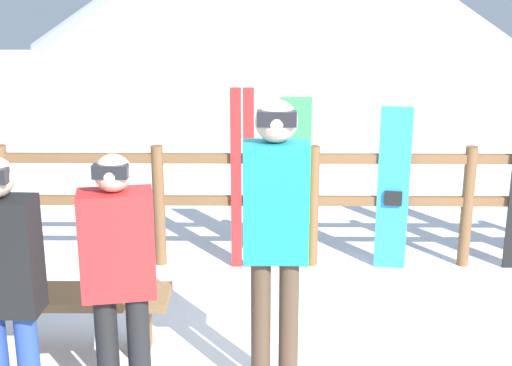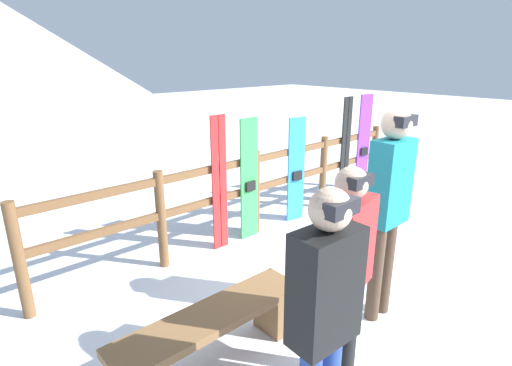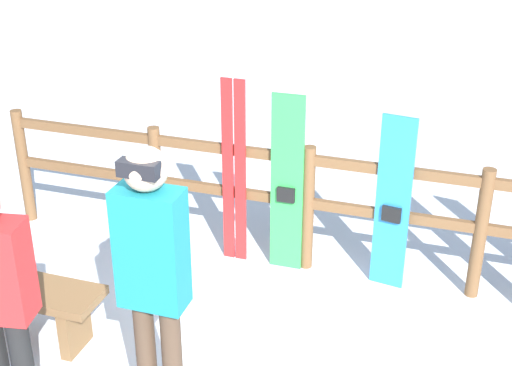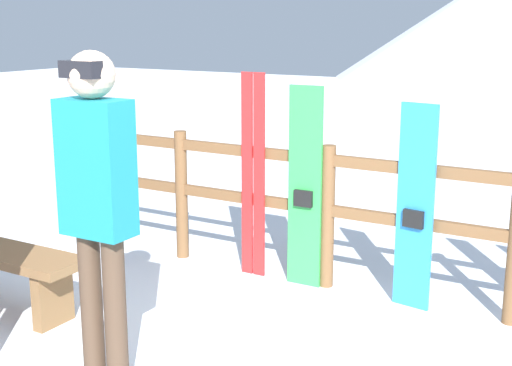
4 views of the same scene
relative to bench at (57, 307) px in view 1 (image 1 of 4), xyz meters
name	(u,v)px [view 1 (image 1 of 4)]	position (x,y,z in m)	size (l,w,h in m)	color
fence	(313,195)	(1.77, 1.52, 0.30)	(5.35, 0.10, 1.06)	brown
bench	(57,307)	(0.00, 0.00, 0.00)	(1.48, 0.36, 0.44)	brown
person_teal	(276,225)	(1.42, -0.46, 0.74)	(0.36, 0.23, 1.78)	#4C3828
person_red	(119,270)	(0.57, -0.68, 0.56)	(0.43, 0.29, 1.54)	black
person_black	(4,281)	(0.04, -0.93, 0.61)	(0.37, 0.22, 1.59)	navy
ski_pair_red	(242,180)	(1.18, 1.47, 0.45)	(0.20, 0.02, 1.55)	red
snowboard_green	(295,185)	(1.61, 1.47, 0.40)	(0.26, 0.06, 1.48)	green
snowboard_blue	(393,190)	(2.44, 1.47, 0.37)	(0.26, 0.08, 1.40)	#288CE0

